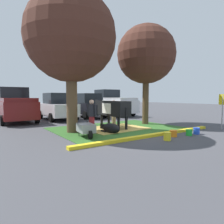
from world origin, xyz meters
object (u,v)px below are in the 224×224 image
shade_tree_left (71,37)px  hatchback_white (57,107)px  person_visitor_near (92,116)px  bucket_orange (173,133)px  parking_sign (223,105)px  bucket_green (189,132)px  wheelbarrow (86,128)px  bucket_yellow (167,136)px  sedan_silver (88,106)px  bucket_blue (197,131)px  person_handler (114,112)px  shade_tree_right (146,55)px  pickup_truck_black (112,103)px  cow_holstein (112,108)px  calf_lying (111,128)px  pickup_truck_maroon (16,106)px

shade_tree_left → hatchback_white: size_ratio=1.52×
person_visitor_near → bucket_orange: (2.59, -2.64, -0.71)m
parking_sign → bucket_green: (-3.04, -0.08, -1.18)m
parking_sign → bucket_orange: parking_sign is taller
hatchback_white → wheelbarrow: bearing=-99.7°
wheelbarrow → bucket_green: size_ratio=5.50×
wheelbarrow → bucket_yellow: wheelbarrow is taller
bucket_yellow → bucket_orange: bucket_yellow is taller
sedan_silver → bucket_blue: bearing=-86.3°
hatchback_white → sedan_silver: same height
person_handler → shade_tree_right: bearing=-27.4°
sedan_silver → pickup_truck_black: 2.79m
person_handler → bucket_orange: size_ratio=4.59×
bucket_blue → sedan_silver: size_ratio=0.07×
wheelbarrow → sedan_silver: sedan_silver is taller
cow_holstein → shade_tree_right: bearing=3.7°
shade_tree_left → bucket_green: size_ratio=22.84×
bucket_orange → pickup_truck_black: bearing=70.4°
hatchback_white → cow_holstein: bearing=-79.3°
calf_lying → pickup_truck_maroon: pickup_truck_maroon is taller
shade_tree_left → sedan_silver: size_ratio=1.52×
person_visitor_near → bucket_blue: (3.97, -2.87, -0.70)m
shade_tree_right → bucket_green: size_ratio=21.01×
cow_holstein → bucket_blue: cow_holstein is taller
calf_lying → bucket_yellow: size_ratio=4.02×
bucket_blue → cow_holstein: bearing=121.5°
person_handler → bucket_blue: bearing=-74.1°
bucket_yellow → sedan_silver: size_ratio=0.07×
bucket_green → parking_sign: bearing=1.5°
bucket_yellow → bucket_blue: bearing=2.9°
cow_holstein → calf_lying: cow_holstein is taller
wheelbarrow → bucket_green: 4.58m
calf_lying → bucket_yellow: calf_lying is taller
cow_holstein → pickup_truck_black: 7.76m
calf_lying → person_handler: 2.98m
parking_sign → bucket_yellow: bearing=-177.9°
wheelbarrow → bucket_blue: 5.11m
cow_holstein → bucket_green: bearing=-66.1°
shade_tree_left → bucket_yellow: bearing=-57.7°
cow_holstein → bucket_orange: size_ratio=9.43×
bucket_green → bucket_yellow: bearing=-176.7°
bucket_orange → hatchback_white: hatchback_white is taller
person_handler → bucket_orange: bearing=-90.3°
shade_tree_left → pickup_truck_maroon: (-1.55, 6.29, -3.43)m
bucket_green → hatchback_white: bearing=106.0°
bucket_orange → wheelbarrow: bearing=147.2°
parking_sign → bucket_yellow: size_ratio=5.69×
bucket_yellow → sedan_silver: (1.56, 9.84, 0.81)m
calf_lying → pickup_truck_black: 9.31m
bucket_blue → sedan_silver: bearing=93.7°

